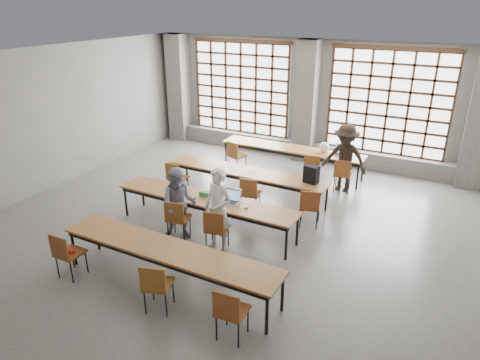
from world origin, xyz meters
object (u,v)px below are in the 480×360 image
at_px(chair_front_left, 177,216).
at_px(backpack, 311,174).
at_px(mouse, 246,207).
at_px(chair_back_mid, 312,167).
at_px(chair_back_left, 235,153).
at_px(student_female, 179,204).
at_px(desk_row_a, 291,150).
at_px(phone, 210,201).
at_px(chair_front_right, 216,226).
at_px(desk_row_b, 246,174).
at_px(student_male, 218,210).
at_px(desk_row_c, 205,201).
at_px(chair_mid_right, 310,204).
at_px(chair_near_mid, 156,283).
at_px(chair_near_right, 230,309).
at_px(student_back, 345,158).
at_px(laptop_back, 341,152).
at_px(chair_near_left, 66,251).
at_px(plastic_bag, 324,147).
at_px(desk_row_d, 168,252).
at_px(green_box, 205,194).
at_px(chair_mid_left, 176,175).
at_px(chair_mid_centre, 250,191).
at_px(red_pouch, 70,251).
at_px(laptop_front, 231,199).
at_px(chair_back_right, 343,172).

distance_m(chair_front_left, backpack, 3.12).
bearing_deg(mouse, chair_back_mid, 85.49).
relative_size(chair_back_left, student_female, 0.59).
xyz_separation_m(desk_row_a, phone, (-0.21, -3.95, 0.07)).
bearing_deg(desk_row_a, student_female, -99.01).
xyz_separation_m(desk_row_a, chair_front_right, (0.23, -4.48, -0.13)).
bearing_deg(student_female, desk_row_b, 55.77).
xyz_separation_m(student_male, phone, (-0.42, 0.40, -0.09)).
bearing_deg(phone, student_female, -140.19).
xyz_separation_m(desk_row_c, chair_mid_right, (1.88, 1.11, -0.13)).
bearing_deg(chair_near_mid, chair_near_right, -0.16).
relative_size(desk_row_a, student_back, 2.32).
bearing_deg(laptop_back, chair_mid_right, -87.17).
height_order(chair_near_left, plastic_bag, plastic_bag).
bearing_deg(backpack, mouse, -101.42).
bearing_deg(desk_row_d, student_male, 85.38).
bearing_deg(chair_back_left, desk_row_c, -72.24).
bearing_deg(chair_front_left, green_box, 71.84).
bearing_deg(green_box, student_back, 58.04).
height_order(chair_mid_left, chair_front_left, same).
relative_size(chair_near_mid, plastic_bag, 3.08).
bearing_deg(laptop_back, chair_mid_centre, -113.93).
xyz_separation_m(chair_back_mid, chair_mid_left, (-2.75, -2.12, 0.00)).
xyz_separation_m(chair_front_left, green_box, (0.23, 0.71, 0.24)).
xyz_separation_m(chair_near_mid, chair_near_right, (1.28, -0.00, 0.00)).
relative_size(desk_row_c, phone, 30.77).
distance_m(student_back, red_pouch, 6.66).
relative_size(chair_mid_centre, student_back, 0.51).
height_order(laptop_front, backpack, backpack).
bearing_deg(desk_row_c, chair_back_right, 58.16).
height_order(desk_row_c, backpack, backpack).
bearing_deg(green_box, student_female, -113.32).
distance_m(chair_front_right, laptop_front, 0.78).
bearing_deg(mouse, chair_mid_left, 155.73).
bearing_deg(chair_front_left, chair_back_right, 59.33).
xyz_separation_m(chair_mid_left, plastic_bag, (2.84, 2.79, 0.34)).
height_order(desk_row_c, phone, phone).
relative_size(chair_mid_centre, backpack, 2.20).
xyz_separation_m(chair_back_left, laptop_front, (1.58, -3.11, 0.25)).
distance_m(desk_row_d, student_back, 5.50).
bearing_deg(chair_back_right, chair_mid_centre, -125.90).
bearing_deg(desk_row_d, chair_back_left, 106.40).
distance_m(chair_near_left, chair_near_right, 3.20).
distance_m(green_box, backpack, 2.42).
bearing_deg(desk_row_b, chair_back_right, 37.38).
bearing_deg(chair_near_right, chair_back_right, 89.90).
bearing_deg(chair_back_left, student_female, -78.87).
height_order(desk_row_c, chair_back_right, chair_back_right).
height_order(chair_near_mid, phone, chair_near_mid).
bearing_deg(chair_front_right, chair_back_right, 70.22).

